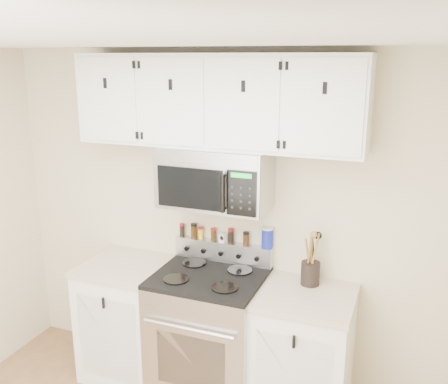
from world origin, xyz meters
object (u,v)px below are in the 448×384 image
Objects in this scene: microwave at (215,177)px; salt_canister at (267,238)px; range at (209,334)px; utensil_crock at (310,271)px.

microwave reaches higher than salt_canister.
salt_canister reaches higher than range.
microwave is 2.01× the size of utensil_crock.
microwave is 0.92m from utensil_crock.
salt_canister is at bearing 24.61° from microwave.
utensil_crock reaches higher than salt_canister.
microwave reaches higher than range.
range is at bearing -140.30° from salt_canister.
microwave is 4.95× the size of salt_canister.
utensil_crock is at bearing -17.26° from salt_canister.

